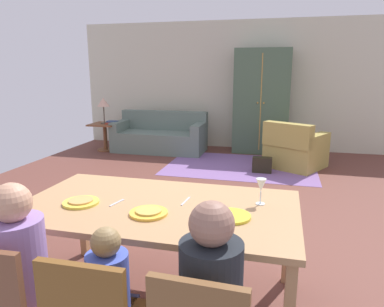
% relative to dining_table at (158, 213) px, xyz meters
% --- Properties ---
extents(ground_plane, '(7.15, 6.78, 0.02)m').
position_rel_dining_table_xyz_m(ground_plane, '(-0.10, 2.18, -0.71)').
color(ground_plane, brown).
extents(back_wall, '(7.15, 0.10, 2.70)m').
position_rel_dining_table_xyz_m(back_wall, '(-0.10, 5.62, 0.65)').
color(back_wall, beige).
rests_on(back_wall, ground_plane).
extents(dining_table, '(1.92, 1.08, 0.76)m').
position_rel_dining_table_xyz_m(dining_table, '(0.00, 0.00, 0.00)').
color(dining_table, tan).
rests_on(dining_table, ground_plane).
extents(plate_near_man, '(0.25, 0.25, 0.02)m').
position_rel_dining_table_xyz_m(plate_near_man, '(-0.53, -0.12, 0.07)').
color(plate_near_man, yellow).
rests_on(plate_near_man, dining_table).
extents(pizza_near_man, '(0.17, 0.17, 0.01)m').
position_rel_dining_table_xyz_m(pizza_near_man, '(-0.53, -0.12, 0.09)').
color(pizza_near_man, '#E09C52').
rests_on(pizza_near_man, plate_near_man).
extents(plate_near_child, '(0.25, 0.25, 0.02)m').
position_rel_dining_table_xyz_m(plate_near_child, '(0.00, -0.18, 0.07)').
color(plate_near_child, yellow).
rests_on(plate_near_child, dining_table).
extents(pizza_near_child, '(0.17, 0.17, 0.01)m').
position_rel_dining_table_xyz_m(pizza_near_child, '(0.00, -0.18, 0.09)').
color(pizza_near_child, gold).
rests_on(pizza_near_child, plate_near_child).
extents(plate_near_woman, '(0.25, 0.25, 0.02)m').
position_rel_dining_table_xyz_m(plate_near_woman, '(0.53, -0.10, 0.07)').
color(plate_near_woman, yellow).
rests_on(plate_near_woman, dining_table).
extents(wine_glass, '(0.07, 0.07, 0.19)m').
position_rel_dining_table_xyz_m(wine_glass, '(0.69, 0.18, 0.19)').
color(wine_glass, silver).
rests_on(wine_glass, dining_table).
extents(fork, '(0.05, 0.15, 0.01)m').
position_rel_dining_table_xyz_m(fork, '(-0.29, -0.05, 0.07)').
color(fork, silver).
rests_on(fork, dining_table).
extents(knife, '(0.03, 0.17, 0.01)m').
position_rel_dining_table_xyz_m(knife, '(0.17, 0.10, 0.07)').
color(knife, silver).
rests_on(knife, dining_table).
extents(dining_chair_man, '(0.44, 0.44, 0.87)m').
position_rel_dining_table_xyz_m(dining_chair_man, '(-0.52, -0.90, -0.21)').
color(dining_chair_man, brown).
rests_on(dining_chair_man, ground_plane).
extents(person_man, '(0.30, 0.41, 1.11)m').
position_rel_dining_table_xyz_m(person_man, '(-0.53, -0.72, -0.18)').
color(person_man, '#312C45').
rests_on(person_man, ground_plane).
extents(area_rug, '(2.60, 1.80, 0.01)m').
position_rel_dining_table_xyz_m(area_rug, '(0.13, 3.96, -0.69)').
color(area_rug, '#7D5A96').
rests_on(area_rug, ground_plane).
extents(couch, '(1.90, 0.86, 0.82)m').
position_rel_dining_table_xyz_m(couch, '(-1.68, 4.82, -0.40)').
color(couch, slate).
rests_on(couch, ground_plane).
extents(armchair, '(1.16, 1.16, 0.82)m').
position_rel_dining_table_xyz_m(armchair, '(1.05, 4.12, -0.38)').
color(armchair, '#A89346').
rests_on(armchair, ground_plane).
extents(armoire, '(1.10, 0.59, 2.10)m').
position_rel_dining_table_xyz_m(armoire, '(0.38, 5.23, 0.35)').
color(armoire, '#435B44').
rests_on(armoire, ground_plane).
extents(side_table, '(0.56, 0.56, 0.58)m').
position_rel_dining_table_xyz_m(side_table, '(-2.82, 4.56, -0.32)').
color(side_table, brown).
rests_on(side_table, ground_plane).
extents(table_lamp, '(0.26, 0.26, 0.54)m').
position_rel_dining_table_xyz_m(table_lamp, '(-2.82, 4.56, 0.31)').
color(table_lamp, brown).
rests_on(table_lamp, side_table).
extents(book_lower, '(0.22, 0.16, 0.03)m').
position_rel_dining_table_xyz_m(book_lower, '(-2.64, 4.53, -0.10)').
color(book_lower, '#A13422').
rests_on(book_lower, side_table).
extents(book_upper, '(0.22, 0.16, 0.03)m').
position_rel_dining_table_xyz_m(book_upper, '(-2.67, 4.62, -0.08)').
color(book_upper, '#364D74').
rests_on(book_upper, book_lower).
extents(handbag, '(0.32, 0.16, 0.26)m').
position_rel_dining_table_xyz_m(handbag, '(0.53, 3.66, -0.57)').
color(handbag, black).
rests_on(handbag, ground_plane).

